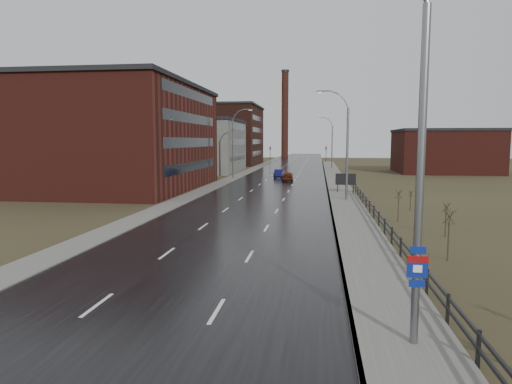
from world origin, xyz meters
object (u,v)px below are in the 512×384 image
(car_near, at_px, (279,174))
(car_far, at_px, (288,177))
(billboard, at_px, (346,180))
(streetlight_main, at_px, (410,146))

(car_near, relative_size, car_far, 0.97)
(billboard, distance_m, car_far, 17.65)
(streetlight_main, relative_size, car_near, 2.90)
(streetlight_main, bearing_deg, billboard, 89.12)
(car_near, height_order, car_far, car_far)
(billboard, xyz_separation_m, car_far, (-7.89, 15.76, -0.91))
(streetlight_main, bearing_deg, car_far, 97.33)
(billboard, distance_m, car_near, 23.91)
(streetlight_main, relative_size, car_far, 2.82)
(car_far, bearing_deg, billboard, 113.46)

